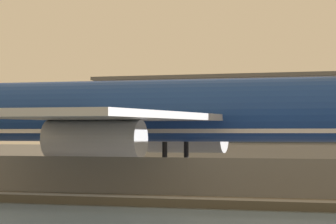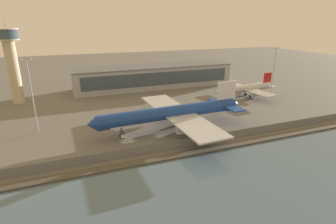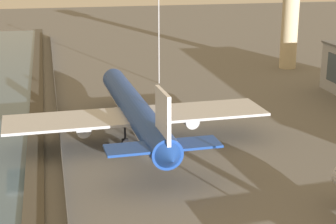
# 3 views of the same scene
# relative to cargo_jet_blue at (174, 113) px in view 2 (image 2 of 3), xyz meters

# --- Properties ---
(ground_plane) EXTENTS (500.00, 500.00, 0.00)m
(ground_plane) POSITION_rel_cargo_jet_blue_xyz_m (9.07, 1.69, -5.81)
(ground_plane) COLOR #66635E
(shoreline_seawall) EXTENTS (320.00, 3.00, 0.50)m
(shoreline_seawall) POSITION_rel_cargo_jet_blue_xyz_m (9.07, -18.81, -5.56)
(shoreline_seawall) COLOR #474238
(shoreline_seawall) RESTS_ON ground
(perimeter_fence) EXTENTS (280.00, 0.10, 2.69)m
(perimeter_fence) POSITION_rel_cargo_jet_blue_xyz_m (9.07, -14.31, -4.47)
(perimeter_fence) COLOR slate
(perimeter_fence) RESTS_ON ground
(cargo_jet_blue) EXTENTS (56.70, 49.04, 15.24)m
(cargo_jet_blue) POSITION_rel_cargo_jet_blue_xyz_m (0.00, 0.00, 0.00)
(cargo_jet_blue) COLOR #193D93
(cargo_jet_blue) RESTS_ON ground
(passenger_jet_silver) EXTENTS (37.29, 32.07, 11.02)m
(passenger_jet_silver) POSITION_rel_cargo_jet_blue_xyz_m (49.82, 26.17, -1.61)
(passenger_jet_silver) COLOR silver
(passenger_jet_silver) RESTS_ON ground
(baggage_tug) EXTENTS (2.07, 3.41, 1.80)m
(baggage_tug) POSITION_rel_cargo_jet_blue_xyz_m (-18.02, -0.33, -5.01)
(baggage_tug) COLOR white
(baggage_tug) RESTS_ON ground
(ops_van) EXTENTS (5.61, 3.80, 2.48)m
(ops_van) POSITION_rel_cargo_jet_blue_xyz_m (45.51, 27.73, -4.53)
(ops_van) COLOR white
(ops_van) RESTS_ON ground
(control_tower) EXTENTS (9.86, 9.86, 35.49)m
(control_tower) POSITION_rel_cargo_jet_blue_xyz_m (-55.11, 55.22, 14.36)
(control_tower) COLOR #C6B793
(control_tower) RESTS_ON ground
(terminal_building) EXTENTS (90.12, 19.87, 12.28)m
(terminal_building) POSITION_rel_cargo_jet_blue_xyz_m (13.66, 63.30, 0.34)
(terminal_building) COLOR #9EA3AD
(terminal_building) RESTS_ON ground
(apron_light_mast_apron_west) EXTENTS (3.20, 0.40, 24.21)m
(apron_light_mast_apron_west) POSITION_rel_cargo_jet_blue_xyz_m (62.22, 22.26, 7.60)
(apron_light_mast_apron_west) COLOR #A8A8AD
(apron_light_mast_apron_west) RESTS_ON ground
(apron_light_mast_apron_east) EXTENTS (3.20, 0.40, 25.28)m
(apron_light_mast_apron_east) POSITION_rel_cargo_jet_blue_xyz_m (-44.16, 13.32, 8.15)
(apron_light_mast_apron_east) COLOR #A8A8AD
(apron_light_mast_apron_east) RESTS_ON ground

